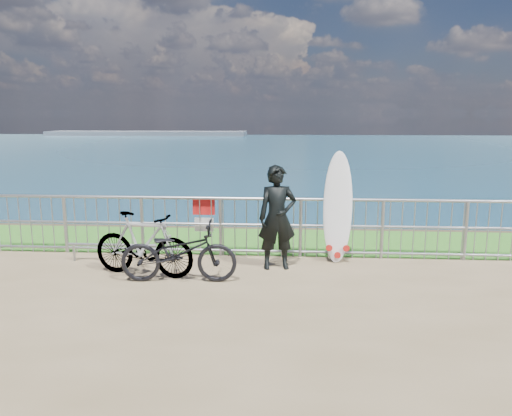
# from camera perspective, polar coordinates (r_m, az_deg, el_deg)

# --- Properties ---
(grass_strip) EXTENTS (120.00, 120.00, 0.00)m
(grass_strip) POSITION_cam_1_polar(r_m,az_deg,el_deg) (10.54, -0.51, -3.76)
(grass_strip) COLOR #2C7420
(grass_strip) RESTS_ON ground
(seascape) EXTENTS (260.00, 260.00, 5.00)m
(seascape) POSITION_cam_1_polar(r_m,az_deg,el_deg) (161.38, -12.23, 8.13)
(seascape) COLOR brown
(seascape) RESTS_ON ground
(railing) EXTENTS (10.06, 0.10, 1.13)m
(railing) POSITION_cam_1_polar(r_m,az_deg,el_deg) (9.34, -0.99, -2.06)
(railing) COLOR #919499
(railing) RESTS_ON ground
(surfer) EXTENTS (0.72, 0.54, 1.80)m
(surfer) POSITION_cam_1_polar(r_m,az_deg,el_deg) (8.54, 2.45, -1.10)
(surfer) COLOR black
(surfer) RESTS_ON ground
(surfboard) EXTENTS (0.57, 0.52, 2.00)m
(surfboard) POSITION_cam_1_polar(r_m,az_deg,el_deg) (9.12, 9.32, -0.32)
(surfboard) COLOR white
(surfboard) RESTS_ON ground
(bicycle_near) EXTENTS (1.88, 0.75, 0.97)m
(bicycle_near) POSITION_cam_1_polar(r_m,az_deg,el_deg) (8.04, -8.84, -5.00)
(bicycle_near) COLOR black
(bicycle_near) RESTS_ON ground
(bicycle_far) EXTENTS (1.85, 0.89, 1.07)m
(bicycle_far) POSITION_cam_1_polar(r_m,az_deg,el_deg) (8.43, -12.76, -4.06)
(bicycle_far) COLOR black
(bicycle_far) RESTS_ON ground
(bike_rack) EXTENTS (1.63, 0.05, 0.34)m
(bike_rack) POSITION_cam_1_polar(r_m,az_deg,el_deg) (9.41, -16.12, -4.28)
(bike_rack) COLOR #919499
(bike_rack) RESTS_ON ground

